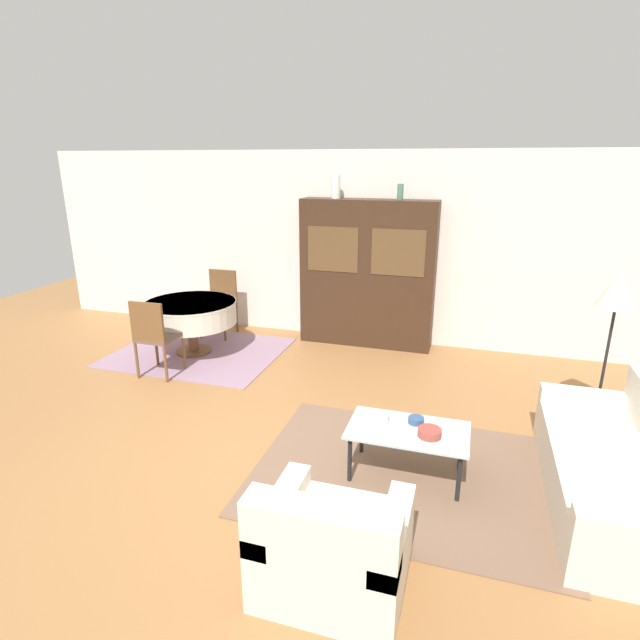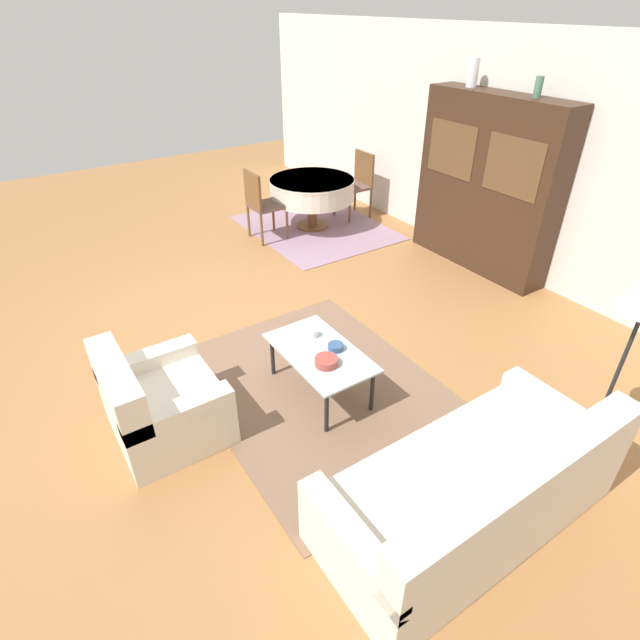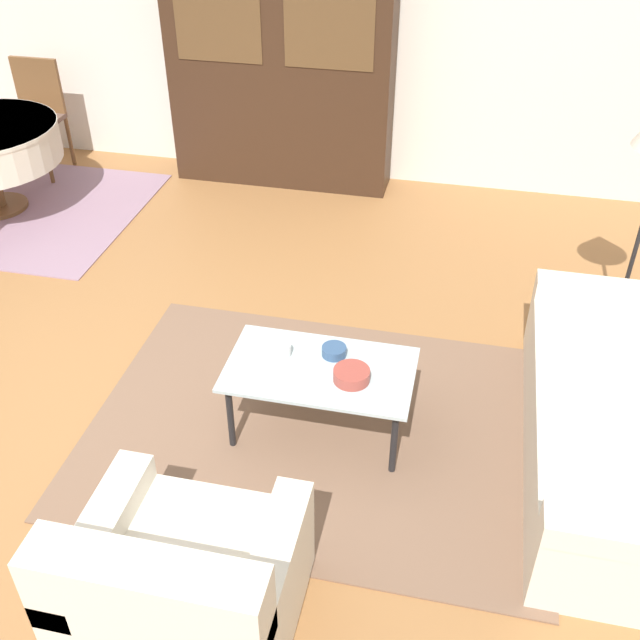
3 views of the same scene
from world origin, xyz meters
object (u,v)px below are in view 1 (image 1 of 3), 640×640
dining_chair_near (154,333)px  couch (623,473)px  armchair (332,548)px  dining_chair_far (220,299)px  display_cabinet (367,274)px  bowl (430,433)px  coffee_table (408,434)px  floor_lamp (617,297)px  dining_table (191,313)px  vase_tall (336,187)px  cup (384,418)px  bowl_small (416,420)px  vase_short (400,192)px

dining_chair_near → couch: bearing=-12.2°
couch → armchair: 2.36m
dining_chair_far → couch: bearing=150.6°
display_cabinet → bowl: size_ratio=10.86×
armchair → coffee_table: size_ratio=0.90×
floor_lamp → dining_table: bearing=172.7°
bowl → vase_tall: size_ratio=0.61×
vase_tall → cup: bearing=-67.1°
coffee_table → bowl: bearing=-17.8°
dining_chair_near → coffee_table: bearing=-19.6°
bowl_small → vase_tall: bearing=117.5°
floor_lamp → vase_short: (-2.29, 1.72, 0.81)m
display_cabinet → vase_short: 1.20m
floor_lamp → cup: 2.46m
floor_lamp → bowl_small: 2.23m
couch → dining_chair_near: dining_chair_near is taller
vase_short → dining_chair_near: bearing=-143.6°
vase_tall → floor_lamp: bearing=-28.4°
cup → vase_short: 3.46m
dining_chair_near → vase_tall: 3.07m
cup → vase_short: (-0.39, 3.00, 1.68)m
dining_table → floor_lamp: bearing=-7.3°
dining_chair_near → floor_lamp: floor_lamp is taller
coffee_table → display_cabinet: bearing=108.3°
floor_lamp → cup: size_ratio=18.34×
dining_table → bowl: (3.39, -2.04, -0.11)m
cup → armchair: bearing=-92.6°
dining_chair_far → vase_tall: size_ratio=3.14×
vase_tall → vase_short: (0.88, 0.00, -0.05)m
couch → bowl: size_ratio=10.49×
armchair → display_cabinet: bearing=99.5°
dining_chair_far → bowl_small: 4.23m
dining_table → dining_chair_near: bearing=-90.0°
couch → bowl_small: bearing=89.1°
coffee_table → floor_lamp: (1.69, 1.35, 0.96)m
bowl → bowl_small: (-0.13, 0.18, -0.01)m
bowl → couch: bearing=6.2°
floor_lamp → dining_chair_near: bearing=-177.6°
dining_chair_near → vase_short: 3.61m
armchair → vase_short: bearing=94.2°
dining_chair_near → bowl_small: dining_chair_near is taller
dining_table → dining_chair_far: (0.00, 0.84, -0.02)m
armchair → bowl_small: armchair is taller
dining_chair_near → floor_lamp: bearing=2.4°
couch → vase_tall: size_ratio=6.42×
display_cabinet → vase_tall: bearing=179.9°
vase_tall → display_cabinet: bearing=-0.1°
dining_table → dining_chair_far: bearing=90.0°
floor_lamp → bowl_small: floor_lamp is taller
dining_table → bowl: size_ratio=6.51×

